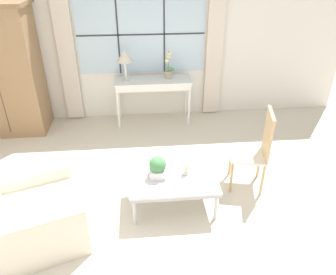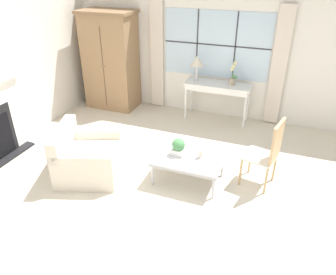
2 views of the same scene
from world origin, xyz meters
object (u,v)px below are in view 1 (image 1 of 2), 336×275
Objects in this scene: side_chair_wooden at (258,146)px; potted_orchid at (168,69)px; table_lamp at (125,57)px; armchair_upholstered at (33,217)px; armoire at (4,71)px; potted_plant_small at (158,167)px; pillar_candle at (186,169)px; coffee_table at (173,181)px; console_table at (153,84)px.

potted_orchid is at bearing 114.75° from side_chair_wooden.
table_lamp reaches higher than armchair_upholstered.
armchair_upholstered is 2.69m from side_chair_wooden.
potted_plant_small is (2.28, -2.12, -0.51)m from armoire.
potted_plant_small is (1.33, 0.41, 0.25)m from armchair_upholstered.
side_chair_wooden is (3.54, -1.88, -0.45)m from armoire.
pillar_candle is (-0.92, -0.22, -0.12)m from side_chair_wooden.
pillar_candle is (0.00, -2.22, -0.48)m from potted_orchid.
armoire is 1.95× the size of side_chair_wooden.
potted_orchid reaches higher than coffee_table.
table_lamp is 3.37× the size of pillar_candle.
table_lamp is 2.90m from armchair_upholstered.
potted_plant_small reaches higher than pillar_candle.
potted_orchid is 2.23m from side_chair_wooden.
armoire is 3.35m from coffee_table.
pillar_candle is (0.27, -2.19, -0.23)m from console_table.
pillar_candle reaches higher than coffee_table.
armchair_upholstered is at bearing -165.56° from pillar_candle.
potted_plant_small is 0.34m from pillar_candle.
potted_orchid is 2.28m from pillar_candle.
side_chair_wooden is (1.64, -1.93, -0.60)m from table_lamp.
potted_orchid is at bearing 5.83° from table_lamp.
pillar_candle is (0.34, 0.02, -0.06)m from potted_plant_small.
console_table is 8.38× the size of pillar_candle.
armchair_upholstered is (-1.67, -2.65, -0.68)m from potted_orchid.
console_table is at bearing 88.30° from potted_plant_small.
armoire is at bearing -177.36° from potted_orchid.
table_lamp is 2.38m from pillar_candle.
armoire is at bearing 138.60° from coffee_table.
side_chair_wooden is 1.14m from coffee_table.
potted_plant_small is at bearing -91.70° from console_table.
console_table is at bearing 121.24° from side_chair_wooden.
pillar_candle is at bearing 14.44° from armchair_upholstered.
potted_plant_small is at bearing -176.90° from pillar_candle.
table_lamp is 0.51× the size of coffee_table.
side_chair_wooden reaches higher than potted_plant_small.
console_table is 1.27× the size of coffee_table.
coffee_table is 0.21m from pillar_candle.
pillar_candle is at bearing -82.93° from console_table.
console_table is at bearing 2.00° from armoire.
potted_orchid is 2.31m from potted_plant_small.
coffee_table is at bearing -87.23° from console_table.
armoire is 2.38m from console_table.
table_lamp is 2.43m from coffee_table.
armoire is 3.98× the size of table_lamp.
armchair_upholstered reaches higher than console_table.
console_table is 2.30m from side_chair_wooden.
armoire is 1.69× the size of armchair_upholstered.
console_table reaches higher than potted_plant_small.
console_table is 2.49× the size of table_lamp.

